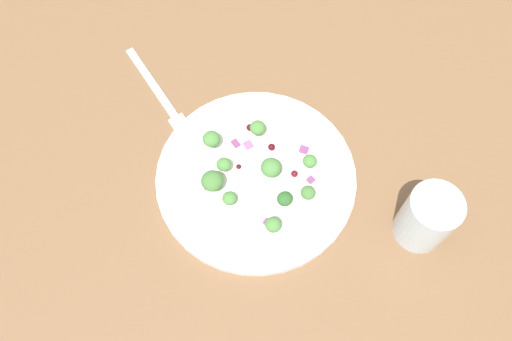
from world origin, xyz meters
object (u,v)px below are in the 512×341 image
(plate, at_px, (256,176))
(water_glass, at_px, (427,218))
(broccoli_floret_2, at_px, (258,128))
(fork, at_px, (160,95))
(broccoli_floret_0, at_px, (273,225))
(broccoli_floret_1, at_px, (230,199))

(plate, distance_m, water_glass, 0.23)
(water_glass, bearing_deg, plate, -67.68)
(broccoli_floret_2, distance_m, fork, 0.17)
(broccoli_floret_0, relative_size, water_glass, 0.24)
(broccoli_floret_0, height_order, fork, broccoli_floret_0)
(broccoli_floret_2, bearing_deg, broccoli_floret_1, 21.90)
(plate, xyz_separation_m, broccoli_floret_1, (0.05, 0.00, 0.02))
(broccoli_floret_1, height_order, water_glass, water_glass)
(plate, height_order, water_glass, water_glass)
(water_glass, bearing_deg, broccoli_floret_0, -47.31)
(broccoli_floret_0, relative_size, broccoli_floret_1, 1.09)
(broccoli_floret_2, height_order, fork, broccoli_floret_2)
(broccoli_floret_0, distance_m, fork, 0.28)
(broccoli_floret_0, bearing_deg, fork, -101.05)
(plate, bearing_deg, broccoli_floret_0, 57.21)
(broccoli_floret_1, bearing_deg, broccoli_floret_0, 97.53)
(plate, xyz_separation_m, broccoli_floret_0, (0.04, 0.07, 0.02))
(plate, xyz_separation_m, fork, (-0.01, -0.20, -0.01))
(plate, distance_m, broccoli_floret_0, 0.08)
(broccoli_floret_0, height_order, broccoli_floret_2, broccoli_floret_2)
(broccoli_floret_0, xyz_separation_m, broccoli_floret_2, (-0.09, -0.11, 0.00))
(plate, height_order, broccoli_floret_1, broccoli_floret_1)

